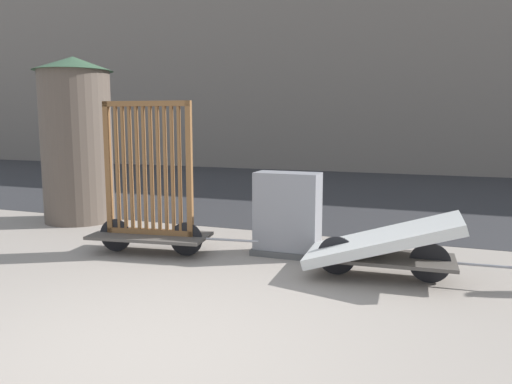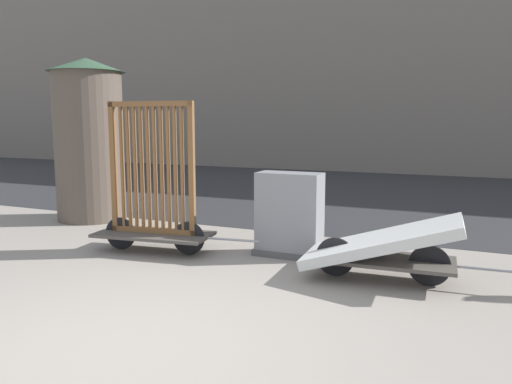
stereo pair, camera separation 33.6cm
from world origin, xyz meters
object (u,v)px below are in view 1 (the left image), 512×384
object	(u,v)px
bike_cart_with_mattress	(383,244)
advertising_column	(77,139)
bike_cart_with_bedframe	(150,202)
utility_cabinet	(287,217)

from	to	relation	value
bike_cart_with_mattress	advertising_column	distance (m)	5.70
bike_cart_with_bedframe	bike_cart_with_mattress	distance (m)	3.04
bike_cart_with_mattress	advertising_column	size ratio (longest dim) A/B	0.83
advertising_column	bike_cart_with_bedframe	bearing A→B (deg)	-31.40
bike_cart_with_bedframe	utility_cabinet	world-z (taller)	bike_cart_with_bedframe
advertising_column	utility_cabinet	bearing A→B (deg)	-12.19
bike_cart_with_bedframe	bike_cart_with_mattress	world-z (taller)	bike_cart_with_bedframe
bike_cart_with_mattress	utility_cabinet	world-z (taller)	utility_cabinet
bike_cart_with_bedframe	utility_cabinet	distance (m)	1.83
bike_cart_with_bedframe	utility_cabinet	xyz separation A→B (m)	(1.73, 0.57, -0.18)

